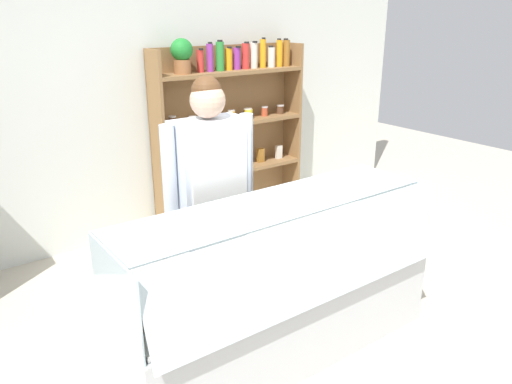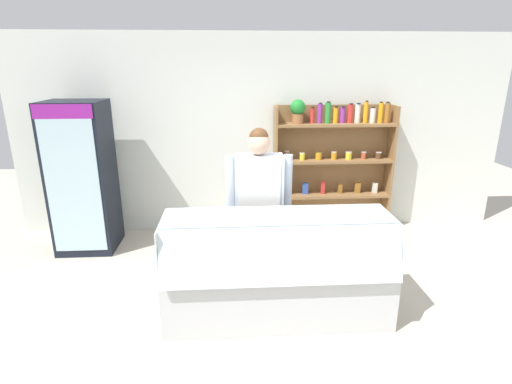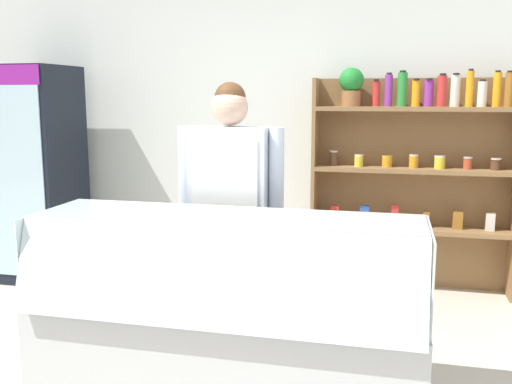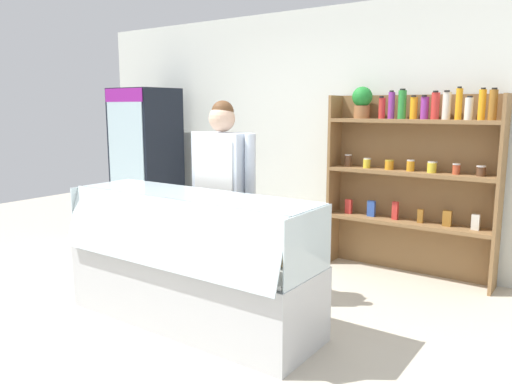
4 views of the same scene
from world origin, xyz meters
The scene contains 5 objects.
ground_plane centered at (0.00, 0.00, 0.00)m, with size 12.00×12.00×0.00m, color beige.
back_wall centered at (0.00, 2.32, 1.35)m, with size 6.80×0.10×2.70m, color silver.
shelving_unit centered at (0.93, 2.13, 1.04)m, with size 1.63×0.29×1.85m.
deli_display_case centered at (-0.05, 0.05, 0.31)m, with size 2.06×0.71×1.01m.
shop_clerk centered at (-0.18, 0.61, 1.02)m, with size 0.67×0.25×1.70m.
Camera 1 is at (-1.76, -2.05, 2.07)m, focal length 35.00 mm.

